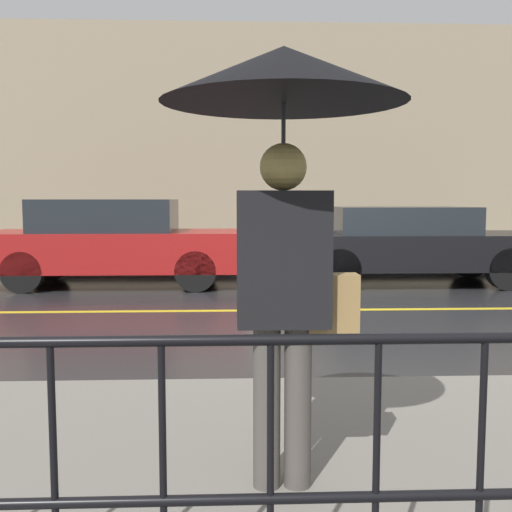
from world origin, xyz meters
name	(u,v)px	position (x,y,z in m)	size (l,w,h in m)	color
ground_plane	(341,310)	(0.00, 0.00, 0.00)	(80.00, 80.00, 0.00)	#262628
sidewalk_near	(508,468)	(0.00, -4.99, 0.06)	(28.00, 2.95, 0.13)	slate
sidewalk_far	(302,268)	(0.00, 4.47, 0.06)	(28.00, 1.92, 0.13)	slate
lane_marking	(341,310)	(0.00, 0.00, 0.00)	(25.20, 0.12, 0.01)	gold
building_storefront	(297,147)	(0.00, 5.58, 2.69)	(28.00, 0.30, 5.39)	gray
pedestrian	(284,132)	(-1.25, -5.27, 1.82)	(1.14, 1.14, 2.08)	#4C4742
car_red	(115,242)	(-3.53, 2.48, 0.77)	(4.51, 1.75, 1.51)	maroon
car_black	(407,243)	(1.64, 2.48, 0.73)	(4.56, 1.84, 1.38)	black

